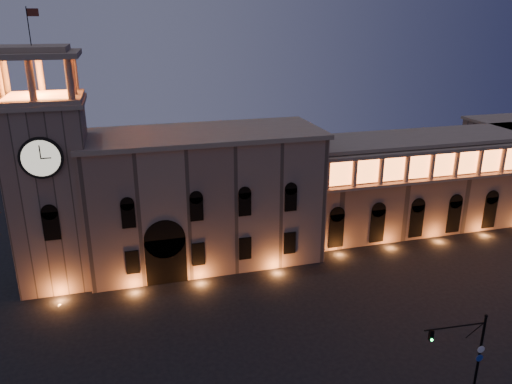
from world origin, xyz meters
TOP-DOWN VIEW (x-y plane):
  - ground at (0.00, 0.00)m, footprint 160.00×160.00m
  - government_building at (-2.08, 21.93)m, footprint 30.80×12.80m
  - clock_tower at (-20.50, 20.98)m, footprint 9.80×9.80m
  - colonnade_wing at (32.00, 23.92)m, footprint 40.60×11.50m
  - traffic_light at (14.85, -10.61)m, footprint 5.84×0.82m

SIDE VIEW (x-z plane):
  - ground at x=0.00m, z-range 0.00..0.00m
  - traffic_light at x=14.85m, z-range 0.20..8.23m
  - colonnade_wing at x=32.00m, z-range 0.08..14.58m
  - government_building at x=-2.08m, z-range -0.03..17.57m
  - clock_tower at x=-20.50m, z-range -3.70..28.70m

